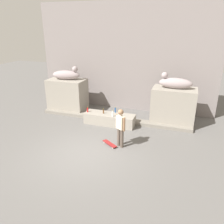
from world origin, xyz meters
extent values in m
plane|color=#605E5B|center=(0.00, 0.00, 0.00)|extent=(40.00, 40.00, 0.00)
cube|color=gray|center=(0.00, 5.88, 3.03)|extent=(10.46, 0.60, 6.06)
cube|color=gray|center=(-3.03, 4.17, 0.94)|extent=(2.15, 1.27, 1.88)
cube|color=gray|center=(3.03, 4.17, 0.94)|extent=(2.15, 1.27, 1.88)
ellipsoid|color=#A29192|center=(-3.03, 4.17, 2.14)|extent=(1.67, 0.80, 0.52)
sphere|color=#A29192|center=(-2.49, 4.26, 2.50)|extent=(0.32, 0.32, 0.32)
ellipsoid|color=#A29192|center=(3.03, 4.17, 2.14)|extent=(1.60, 0.57, 0.52)
sphere|color=#A29192|center=(2.48, 4.18, 2.50)|extent=(0.32, 0.32, 0.32)
cube|color=gray|center=(0.00, 3.02, 0.28)|extent=(2.60, 0.79, 0.56)
cylinder|color=brown|center=(1.27, 0.95, 0.41)|extent=(0.14, 0.14, 0.82)
cylinder|color=brown|center=(1.10, 1.07, 0.41)|extent=(0.14, 0.14, 0.82)
cube|color=beige|center=(1.18, 1.01, 1.10)|extent=(0.41, 0.37, 0.56)
sphere|color=#8C6647|center=(1.18, 1.01, 1.55)|extent=(0.23, 0.23, 0.23)
cylinder|color=#8C6647|center=(1.37, 0.89, 1.09)|extent=(0.09, 0.09, 0.58)
cylinder|color=#8C6647|center=(1.00, 1.13, 1.09)|extent=(0.09, 0.09, 0.58)
cube|color=maroon|center=(0.73, 0.96, 0.07)|extent=(0.77, 0.62, 0.02)
cylinder|color=white|center=(0.44, 1.08, 0.03)|extent=(0.06, 0.06, 0.06)
cylinder|color=white|center=(0.52, 1.19, 0.03)|extent=(0.06, 0.06, 0.06)
cylinder|color=white|center=(0.93, 0.74, 0.03)|extent=(0.06, 0.06, 0.06)
cylinder|color=white|center=(1.01, 0.85, 0.03)|extent=(0.06, 0.06, 0.06)
cylinder|color=#593314|center=(-0.32, 3.00, 0.65)|extent=(0.06, 0.06, 0.18)
cylinder|color=#593314|center=(-0.32, 3.00, 0.78)|extent=(0.03, 0.03, 0.06)
cylinder|color=yellow|center=(-0.32, 3.00, 0.81)|extent=(0.03, 0.03, 0.01)
cylinder|color=#194C99|center=(0.20, 3.33, 0.68)|extent=(0.06, 0.06, 0.24)
cylinder|color=#194C99|center=(0.20, 3.33, 0.83)|extent=(0.03, 0.03, 0.06)
cylinder|color=yellow|center=(0.20, 3.33, 0.87)|extent=(0.03, 0.03, 0.01)
cylinder|color=silver|center=(0.25, 2.74, 0.68)|extent=(0.07, 0.07, 0.24)
cylinder|color=silver|center=(0.25, 2.74, 0.83)|extent=(0.03, 0.03, 0.06)
cylinder|color=yellow|center=(0.25, 2.74, 0.87)|extent=(0.04, 0.04, 0.01)
cylinder|color=red|center=(-1.19, 2.94, 0.66)|extent=(0.08, 0.08, 0.20)
cylinder|color=red|center=(-1.19, 2.94, 0.80)|extent=(0.03, 0.03, 0.06)
cylinder|color=yellow|center=(-1.19, 2.94, 0.83)|extent=(0.04, 0.04, 0.01)
cube|color=gray|center=(0.00, 3.52, 0.09)|extent=(8.21, 0.50, 0.18)
camera|label=1|loc=(3.54, -7.01, 4.79)|focal=35.95mm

